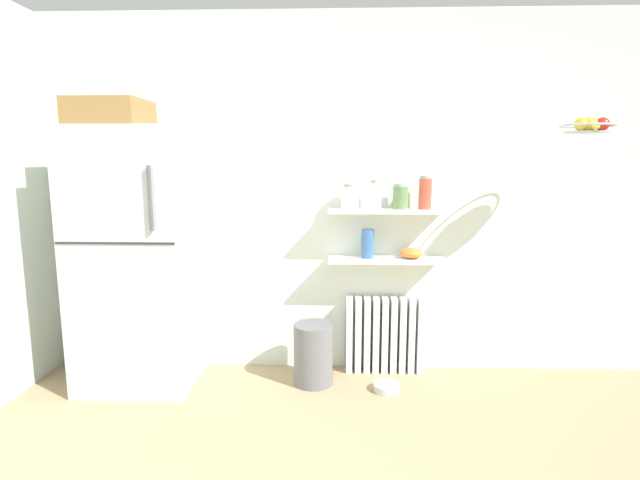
% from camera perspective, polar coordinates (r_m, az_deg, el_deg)
% --- Properties ---
extents(back_wall, '(7.04, 0.10, 2.60)m').
position_cam_1_polar(back_wall, '(3.66, 2.89, 4.99)').
color(back_wall, silver).
rests_on(back_wall, ground_plane).
extents(refrigerator, '(0.77, 0.65, 1.96)m').
position_cam_1_polar(refrigerator, '(3.63, -20.54, -1.48)').
color(refrigerator, '#B7BABF').
rests_on(refrigerator, ground_plane).
extents(radiator, '(0.57, 0.12, 0.57)m').
position_cam_1_polar(radiator, '(3.77, 7.46, -10.81)').
color(radiator, white).
rests_on(radiator, ground_plane).
extents(wall_shelf_lower, '(0.83, 0.22, 0.02)m').
position_cam_1_polar(wall_shelf_lower, '(3.58, 7.70, -2.27)').
color(wall_shelf_lower, white).
extents(wall_shelf_upper, '(0.83, 0.22, 0.02)m').
position_cam_1_polar(wall_shelf_upper, '(3.53, 7.82, 3.35)').
color(wall_shelf_upper, white).
extents(storage_jar_0, '(0.11, 0.11, 0.18)m').
position_cam_1_polar(storage_jar_0, '(3.50, 3.60, 5.02)').
color(storage_jar_0, silver).
rests_on(storage_jar_0, wall_shelf_upper).
extents(storage_jar_1, '(0.08, 0.08, 0.21)m').
position_cam_1_polar(storage_jar_1, '(3.51, 6.45, 5.22)').
color(storage_jar_1, silver).
rests_on(storage_jar_1, wall_shelf_upper).
extents(storage_jar_2, '(0.11, 0.11, 0.18)m').
position_cam_1_polar(storage_jar_2, '(3.53, 9.26, 4.96)').
color(storage_jar_2, '#5B7F4C').
rests_on(storage_jar_2, wall_shelf_upper).
extents(storage_jar_3, '(0.09, 0.09, 0.23)m').
position_cam_1_polar(storage_jar_3, '(3.55, 12.06, 5.36)').
color(storage_jar_3, '#C64C38').
rests_on(storage_jar_3, wall_shelf_upper).
extents(vase, '(0.09, 0.09, 0.21)m').
position_cam_1_polar(vase, '(3.55, 5.51, -0.42)').
color(vase, '#38609E').
rests_on(vase, wall_shelf_lower).
extents(shelf_bowl, '(0.16, 0.16, 0.07)m').
position_cam_1_polar(shelf_bowl, '(3.59, 10.51, -1.51)').
color(shelf_bowl, orange).
rests_on(shelf_bowl, wall_shelf_lower).
extents(trash_bin, '(0.28, 0.28, 0.44)m').
position_cam_1_polar(trash_bin, '(3.57, -0.79, -13.02)').
color(trash_bin, slate).
rests_on(trash_bin, ground_plane).
extents(pet_food_bowl, '(0.18, 0.18, 0.05)m').
position_cam_1_polar(pet_food_bowl, '(3.57, 7.68, -16.50)').
color(pet_food_bowl, '#B7B7BC').
rests_on(pet_food_bowl, ground_plane).
extents(hanging_fruit_basket, '(0.33, 0.33, 0.10)m').
position_cam_1_polar(hanging_fruit_basket, '(3.53, 28.66, 11.48)').
color(hanging_fruit_basket, '#B2B2B7').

